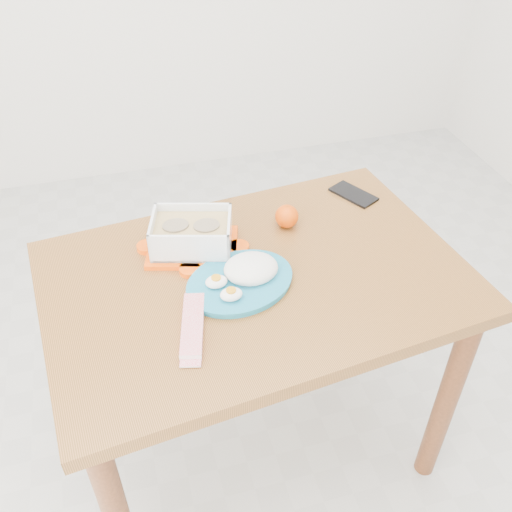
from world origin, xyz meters
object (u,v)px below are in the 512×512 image
object	(u,v)px
dining_table	(256,307)
rice_plate	(243,276)
food_container	(192,235)
orange_fruit	(287,216)
smartphone	(353,194)

from	to	relation	value
dining_table	rice_plate	bearing A→B (deg)	-154.94
dining_table	food_container	size ratio (longest dim) A/B	4.14
orange_fruit	dining_table	bearing A→B (deg)	-128.04
rice_plate	smartphone	size ratio (longest dim) A/B	2.48
dining_table	rice_plate	size ratio (longest dim) A/B	3.23
food_container	smartphone	xyz separation A→B (m)	(0.51, 0.13, -0.04)
smartphone	orange_fruit	bearing A→B (deg)	172.91
food_container	dining_table	bearing A→B (deg)	-31.07
rice_plate	smartphone	world-z (taller)	rice_plate
orange_fruit	rice_plate	bearing A→B (deg)	-131.43
rice_plate	smartphone	xyz separation A→B (m)	(0.42, 0.29, -0.02)
dining_table	orange_fruit	distance (m)	0.27
rice_plate	smartphone	bearing A→B (deg)	15.41
orange_fruit	rice_plate	size ratio (longest dim) A/B	0.19
food_container	rice_plate	world-z (taller)	food_container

